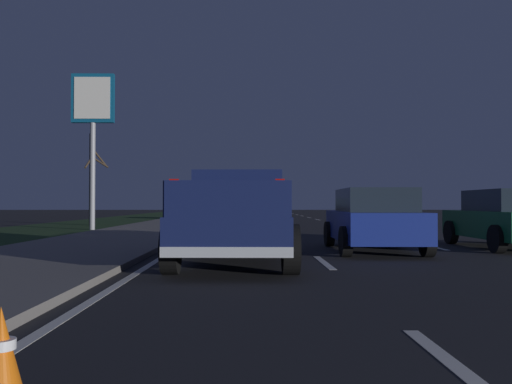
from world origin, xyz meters
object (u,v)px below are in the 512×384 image
at_px(sedan_green, 507,218).
at_px(sedan_black, 247,209).
at_px(pickup_truck, 237,217).
at_px(sedan_blue, 373,219).
at_px(bare_tree_far, 92,178).
at_px(traffic_cone_near, 1,357).
at_px(gas_price_sign, 93,112).

bearing_deg(sedan_green, sedan_black, 16.19).
distance_m(pickup_truck, sedan_blue, 3.96).
height_order(sedan_black, bare_tree_far, bare_tree_far).
bearing_deg(bare_tree_far, sedan_green, -134.71).
xyz_separation_m(sedan_black, bare_tree_far, (-8.65, 8.40, 1.79)).
xyz_separation_m(pickup_truck, sedan_blue, (2.17, -3.31, -0.13)).
relative_size(pickup_truck, traffic_cone_near, 9.45).
height_order(sedan_blue, bare_tree_far, bare_tree_far).
bearing_deg(gas_price_sign, traffic_cone_near, -165.05).
xyz_separation_m(pickup_truck, gas_price_sign, (13.00, 6.78, 4.36)).
distance_m(pickup_truck, bare_tree_far, 20.01).
bearing_deg(sedan_blue, traffic_cone_near, 155.80).
xyz_separation_m(sedan_green, traffic_cone_near, (-10.85, 8.23, -0.50)).
height_order(sedan_blue, traffic_cone_near, sedan_blue).
bearing_deg(sedan_blue, bare_tree_far, 36.02).
height_order(pickup_truck, sedan_blue, pickup_truck).
height_order(pickup_truck, sedan_black, pickup_truck).
bearing_deg(gas_price_sign, sedan_green, -126.01).
height_order(bare_tree_far, traffic_cone_near, bare_tree_far).
bearing_deg(sedan_black, traffic_cone_near, 177.83).
distance_m(sedan_green, sedan_blue, 3.80).
relative_size(sedan_green, bare_tree_far, 0.89).
bearing_deg(gas_price_sign, sedan_blue, -137.03).
bearing_deg(pickup_truck, gas_price_sign, 27.53).
distance_m(sedan_blue, sedan_black, 24.83).
bearing_deg(traffic_cone_near, gas_price_sign, 14.95).
distance_m(sedan_green, traffic_cone_near, 13.63).
xyz_separation_m(pickup_truck, sedan_green, (2.97, -7.02, -0.13)).
xyz_separation_m(pickup_truck, sedan_black, (26.79, -0.11, -0.13)).
xyz_separation_m(sedan_blue, sedan_black, (24.62, 3.20, 0.00)).
height_order(sedan_blue, sedan_black, same).
height_order(gas_price_sign, bare_tree_far, gas_price_sign).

